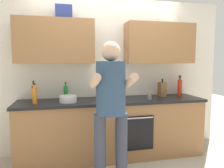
{
  "coord_description": "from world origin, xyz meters",
  "views": [
    {
      "loc": [
        -0.73,
        -3.14,
        1.47
      ],
      "look_at": [
        -0.03,
        -0.1,
        1.15
      ],
      "focal_mm": 34.39,
      "sensor_mm": 36.0,
      "label": 1
    }
  ],
  "objects_px": {
    "bottle_soy": "(34,93)",
    "cup_stoneware": "(149,96)",
    "bottle_juice": "(34,95)",
    "grocery_bag_rice": "(103,94)",
    "bottle_syrup": "(180,87)",
    "bottle_soda": "(66,92)",
    "bottle_hotsauce": "(179,88)",
    "knife_block": "(162,89)",
    "mixing_bowl": "(68,99)",
    "person_standing": "(111,103)"
  },
  "relations": [
    {
      "from": "bottle_soda",
      "to": "bottle_juice",
      "type": "bearing_deg",
      "value": -144.31
    },
    {
      "from": "bottle_hotsauce",
      "to": "bottle_soda",
      "type": "distance_m",
      "value": 1.85
    },
    {
      "from": "cup_stoneware",
      "to": "mixing_bowl",
      "type": "xyz_separation_m",
      "value": [
        -1.22,
        0.06,
        -0.0
      ]
    },
    {
      "from": "bottle_syrup",
      "to": "bottle_soy",
      "type": "distance_m",
      "value": 2.41
    },
    {
      "from": "bottle_juice",
      "to": "bottle_syrup",
      "type": "bearing_deg",
      "value": 7.14
    },
    {
      "from": "bottle_hotsauce",
      "to": "bottle_soda",
      "type": "bearing_deg",
      "value": 174.89
    },
    {
      "from": "bottle_soda",
      "to": "knife_block",
      "type": "distance_m",
      "value": 1.57
    },
    {
      "from": "bottle_soy",
      "to": "mixing_bowl",
      "type": "distance_m",
      "value": 0.56
    },
    {
      "from": "bottle_soy",
      "to": "bottle_soda",
      "type": "bearing_deg",
      "value": 3.95
    },
    {
      "from": "person_standing",
      "to": "knife_block",
      "type": "relative_size",
      "value": 5.75
    },
    {
      "from": "mixing_bowl",
      "to": "bottle_soda",
      "type": "bearing_deg",
      "value": 95.49
    },
    {
      "from": "bottle_soy",
      "to": "mixing_bowl",
      "type": "xyz_separation_m",
      "value": [
        0.49,
        -0.25,
        -0.07
      ]
    },
    {
      "from": "knife_block",
      "to": "grocery_bag_rice",
      "type": "height_order",
      "value": "knife_block"
    },
    {
      "from": "cup_stoneware",
      "to": "mixing_bowl",
      "type": "bearing_deg",
      "value": 177.28
    },
    {
      "from": "knife_block",
      "to": "bottle_soy",
      "type": "bearing_deg",
      "value": 178.2
    },
    {
      "from": "bottle_syrup",
      "to": "bottle_soda",
      "type": "bearing_deg",
      "value": 179.82
    },
    {
      "from": "mixing_bowl",
      "to": "knife_block",
      "type": "relative_size",
      "value": 0.83
    },
    {
      "from": "bottle_soda",
      "to": "mixing_bowl",
      "type": "distance_m",
      "value": 0.29
    },
    {
      "from": "bottle_soda",
      "to": "bottle_syrup",
      "type": "distance_m",
      "value": 1.95
    },
    {
      "from": "bottle_juice",
      "to": "bottle_soda",
      "type": "bearing_deg",
      "value": 35.69
    },
    {
      "from": "cup_stoneware",
      "to": "grocery_bag_rice",
      "type": "xyz_separation_m",
      "value": [
        -0.67,
        0.23,
        0.03
      ]
    },
    {
      "from": "cup_stoneware",
      "to": "bottle_juice",
      "type": "bearing_deg",
      "value": 178.78
    },
    {
      "from": "bottle_juice",
      "to": "bottle_hotsauce",
      "type": "bearing_deg",
      "value": 3.49
    },
    {
      "from": "bottle_hotsauce",
      "to": "person_standing",
      "type": "bearing_deg",
      "value": -148.54
    },
    {
      "from": "bottle_hotsauce",
      "to": "cup_stoneware",
      "type": "bearing_deg",
      "value": -163.9
    },
    {
      "from": "bottle_soy",
      "to": "grocery_bag_rice",
      "type": "distance_m",
      "value": 1.04
    },
    {
      "from": "bottle_juice",
      "to": "grocery_bag_rice",
      "type": "xyz_separation_m",
      "value": [
        0.99,
        0.19,
        -0.04
      ]
    },
    {
      "from": "cup_stoneware",
      "to": "bottle_hotsauce",
      "type": "bearing_deg",
      "value": 16.1
    },
    {
      "from": "person_standing",
      "to": "bottle_hotsauce",
      "type": "bearing_deg",
      "value": 31.46
    },
    {
      "from": "person_standing",
      "to": "bottle_soy",
      "type": "bearing_deg",
      "value": 135.08
    },
    {
      "from": "bottle_hotsauce",
      "to": "knife_block",
      "type": "distance_m",
      "value": 0.28
    },
    {
      "from": "bottle_soda",
      "to": "grocery_bag_rice",
      "type": "relative_size",
      "value": 1.29
    },
    {
      "from": "person_standing",
      "to": "bottle_juice",
      "type": "bearing_deg",
      "value": 143.16
    },
    {
      "from": "bottle_juice",
      "to": "bottle_soy",
      "type": "xyz_separation_m",
      "value": [
        -0.04,
        0.27,
        -0.0
      ]
    },
    {
      "from": "bottle_soy",
      "to": "cup_stoneware",
      "type": "xyz_separation_m",
      "value": [
        1.71,
        -0.31,
        -0.07
      ]
    },
    {
      "from": "person_standing",
      "to": "bottle_soda",
      "type": "bearing_deg",
      "value": 116.59
    },
    {
      "from": "mixing_bowl",
      "to": "grocery_bag_rice",
      "type": "bearing_deg",
      "value": 17.21
    },
    {
      "from": "bottle_soda",
      "to": "cup_stoneware",
      "type": "xyz_separation_m",
      "value": [
        1.24,
        -0.34,
        -0.06
      ]
    },
    {
      "from": "bottle_juice",
      "to": "knife_block",
      "type": "bearing_deg",
      "value": 5.93
    },
    {
      "from": "mixing_bowl",
      "to": "grocery_bag_rice",
      "type": "xyz_separation_m",
      "value": [
        0.55,
        0.17,
        0.03
      ]
    },
    {
      "from": "bottle_hotsauce",
      "to": "knife_block",
      "type": "xyz_separation_m",
      "value": [
        -0.27,
        0.07,
        -0.02
      ]
    },
    {
      "from": "bottle_soy",
      "to": "bottle_hotsauce",
      "type": "bearing_deg",
      "value": -3.29
    },
    {
      "from": "person_standing",
      "to": "bottle_syrup",
      "type": "height_order",
      "value": "person_standing"
    },
    {
      "from": "bottle_juice",
      "to": "bottle_soda",
      "type": "distance_m",
      "value": 0.52
    },
    {
      "from": "person_standing",
      "to": "grocery_bag_rice",
      "type": "bearing_deg",
      "value": 84.98
    },
    {
      "from": "grocery_bag_rice",
      "to": "person_standing",
      "type": "bearing_deg",
      "value": -95.02
    },
    {
      "from": "person_standing",
      "to": "mixing_bowl",
      "type": "relative_size",
      "value": 6.94
    },
    {
      "from": "bottle_soy",
      "to": "mixing_bowl",
      "type": "height_order",
      "value": "bottle_soy"
    },
    {
      "from": "bottle_juice",
      "to": "bottle_soy",
      "type": "relative_size",
      "value": 0.95
    },
    {
      "from": "bottle_juice",
      "to": "knife_block",
      "type": "height_order",
      "value": "knife_block"
    }
  ]
}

